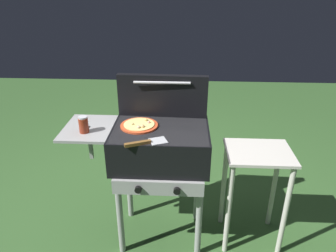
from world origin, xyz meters
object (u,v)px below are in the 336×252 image
at_px(pizza_cheese, 139,125).
at_px(spatula, 146,142).
at_px(grill, 159,148).
at_px(prep_table, 255,178).
at_px(sauce_jar, 84,125).

height_order(pizza_cheese, spatula, pizza_cheese).
bearing_deg(grill, prep_table, 0.37).
bearing_deg(grill, sauce_jar, -170.99).
height_order(sauce_jar, prep_table, sauce_jar).
relative_size(sauce_jar, prep_table, 0.14).
bearing_deg(spatula, grill, 75.40).
relative_size(spatula, prep_table, 0.35).
bearing_deg(sauce_jar, prep_table, 3.94).
xyz_separation_m(pizza_cheese, spatula, (0.08, -0.24, -0.00)).
relative_size(pizza_cheese, prep_table, 0.33).
xyz_separation_m(grill, spatula, (-0.05, -0.20, 0.15)).
bearing_deg(pizza_cheese, prep_table, -1.88).
distance_m(grill, pizza_cheese, 0.20).
distance_m(pizza_cheese, spatula, 0.25).
relative_size(grill, prep_table, 1.28).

